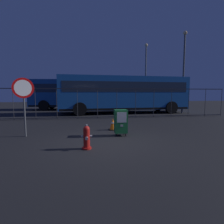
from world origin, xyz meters
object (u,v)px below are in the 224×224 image
at_px(bus_near, 124,93).
at_px(street_light_near_left, 184,66).
at_px(fire_hydrant, 87,137).
at_px(traffic_cone, 113,124).
at_px(stop_sign, 24,95).
at_px(street_light_near_right, 146,71).
at_px(bus_far, 84,93).
at_px(newspaper_box_primary, 121,121).

distance_m(bus_near, street_light_near_left, 5.30).
distance_m(fire_hydrant, bus_near, 9.95).
xyz_separation_m(traffic_cone, street_light_near_left, (6.73, 5.85, 3.60)).
relative_size(stop_sign, street_light_near_left, 0.34).
height_order(street_light_near_left, street_light_near_right, street_light_near_right).
bearing_deg(fire_hydrant, street_light_near_right, 64.19).
xyz_separation_m(bus_far, street_light_near_left, (8.11, -4.72, 2.15)).
bearing_deg(fire_hydrant, bus_near, 71.39).
distance_m(fire_hydrant, bus_far, 13.25).
xyz_separation_m(fire_hydrant, street_light_near_left, (7.91, 8.46, 3.51)).
distance_m(fire_hydrant, street_light_near_right, 14.72).
distance_m(newspaper_box_primary, traffic_cone, 1.18).
relative_size(newspaper_box_primary, bus_near, 0.10).
bearing_deg(fire_hydrant, traffic_cone, 65.59).
bearing_deg(stop_sign, bus_far, 79.42).
bearing_deg(stop_sign, newspaper_box_primary, -5.95).
bearing_deg(bus_far, newspaper_box_primary, -75.47).
bearing_deg(bus_near, street_light_near_left, -13.56).
height_order(fire_hydrant, bus_near, bus_near).
bearing_deg(bus_far, street_light_near_right, 4.25).
bearing_deg(street_light_near_right, stop_sign, -127.80).
distance_m(bus_near, bus_far, 5.09).
xyz_separation_m(newspaper_box_primary, stop_sign, (-3.64, 0.38, 1.03)).
bearing_deg(street_light_near_right, bus_near, -131.17).
bearing_deg(traffic_cone, stop_sign, -167.96).
bearing_deg(bus_near, traffic_cone, -109.27).
relative_size(fire_hydrant, street_light_near_left, 0.11).
relative_size(traffic_cone, bus_far, 0.05).
relative_size(bus_far, street_light_near_left, 1.62).
distance_m(newspaper_box_primary, stop_sign, 3.80).
bearing_deg(traffic_cone, fire_hydrant, -114.41).
distance_m(fire_hydrant, street_light_near_left, 12.10).
bearing_deg(traffic_cone, newspaper_box_primary, -82.90).
bearing_deg(street_light_near_left, bus_near, 169.46).
relative_size(newspaper_box_primary, street_light_near_left, 0.15).
distance_m(newspaper_box_primary, bus_far, 11.85).
bearing_deg(bus_far, fire_hydrant, -82.02).
bearing_deg(traffic_cone, street_light_near_left, 41.03).
bearing_deg(stop_sign, traffic_cone, 12.04).
bearing_deg(traffic_cone, bus_near, 73.75).
relative_size(stop_sign, bus_near, 0.21).
xyz_separation_m(newspaper_box_primary, bus_far, (-1.52, 11.69, 1.14)).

